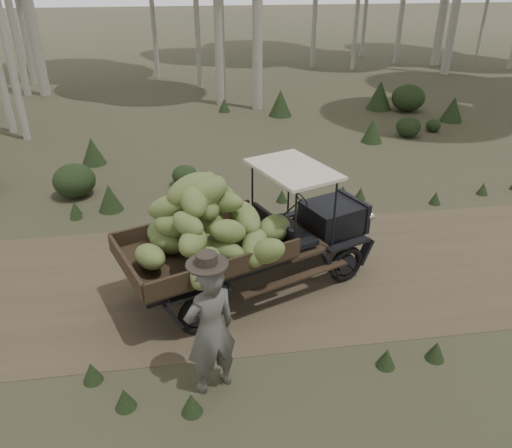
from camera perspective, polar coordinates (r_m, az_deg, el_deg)
The scene contains 5 objects.
ground at distance 9.31m, azimuth 12.11°, elevation -4.85°, with size 120.00×120.00×0.00m, color #473D2B.
dirt_track at distance 9.31m, azimuth 12.11°, elevation -4.83°, with size 70.00×4.00×0.01m, color brown.
banana_truck at distance 7.76m, azimuth -2.95°, elevation -0.23°, with size 4.53×3.03×2.29m.
farmer at distance 6.26m, azimuth -5.23°, elevation -11.79°, with size 0.80×0.68×2.02m.
undergrowth at distance 6.58m, azimuth 14.61°, elevation -15.55°, with size 23.95×23.67×1.36m.
Camera 1 is at (-3.05, -7.28, 4.94)m, focal length 35.00 mm.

